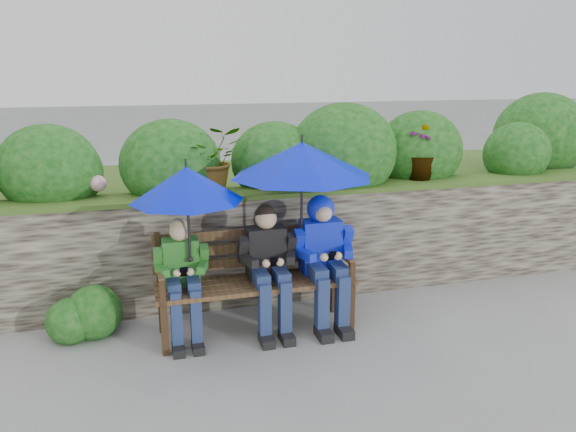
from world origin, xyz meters
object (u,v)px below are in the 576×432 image
object	(u,v)px
boy_left	(182,273)
umbrella_right	(302,160)
boy_middle	(268,263)
boy_right	(324,250)
park_bench	(254,273)
umbrella_left	(187,184)

from	to	relation	value
boy_left	umbrella_right	bearing A→B (deg)	2.31
boy_middle	boy_right	size ratio (longest dim) A/B	0.96
park_bench	boy_right	world-z (taller)	boy_right
boy_right	umbrella_right	size ratio (longest dim) A/B	0.94
boy_right	boy_left	bearing A→B (deg)	-179.92
boy_right	umbrella_right	bearing A→B (deg)	168.24
boy_middle	umbrella_right	world-z (taller)	umbrella_right
umbrella_left	boy_right	bearing A→B (deg)	1.09
boy_right	park_bench	bearing A→B (deg)	174.10
boy_right	umbrella_right	world-z (taller)	umbrella_right
umbrella_left	park_bench	bearing A→B (deg)	8.90
park_bench	boy_left	distance (m)	0.59
boy_left	umbrella_right	distance (m)	1.29
umbrella_right	umbrella_left	bearing A→B (deg)	-176.32
boy_right	umbrella_left	world-z (taller)	umbrella_left
boy_left	boy_right	distance (m)	1.16
boy_middle	umbrella_left	xyz separation A→B (m)	(-0.62, -0.01, 0.68)
umbrella_right	boy_middle	bearing A→B (deg)	-171.00
boy_right	umbrella_left	xyz separation A→B (m)	(-1.09, -0.02, 0.62)
umbrella_right	boy_right	bearing A→B (deg)	-11.76
park_bench	boy_middle	bearing A→B (deg)	-32.41
park_bench	boy_left	world-z (taller)	boy_left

